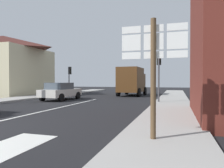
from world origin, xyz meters
name	(u,v)px	position (x,y,z in m)	size (l,w,h in m)	color
ground_plane	(87,102)	(0.00, 10.00, 0.00)	(80.00, 80.00, 0.00)	black
sidewalk_right	(171,106)	(6.47, 8.00, 0.07)	(2.45, 44.00, 0.14)	#9E9B96
sidewalk_left	(0,101)	(-6.47, 8.00, 0.07)	(2.45, 44.00, 0.14)	#9E9B96
lane_centre_stripe	(60,108)	(0.00, 6.00, 0.01)	(0.16, 12.00, 0.01)	silver
lane_turn_arrow	(13,146)	(2.89, -1.00, 0.01)	(1.20, 2.20, 0.01)	silver
clapboard_house_left	(4,65)	(-12.55, 14.61, 3.47)	(9.26, 9.10, 6.88)	beige
sedan_far	(61,91)	(-2.68, 10.64, 0.76)	(2.10, 4.27, 1.47)	beige
delivery_truck	(132,81)	(2.04, 17.63, 1.65)	(2.64, 5.08, 3.05)	#4C2D14
route_sign_post	(153,66)	(6.21, 0.19, 2.00)	(1.66, 0.14, 3.20)	brown
traffic_light_near_right	(159,66)	(5.55, 10.19, 2.72)	(0.30, 0.49, 3.67)	#47474C
traffic_light_far_left	(70,74)	(-5.55, 17.55, 2.46)	(0.30, 0.49, 3.32)	#47474C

